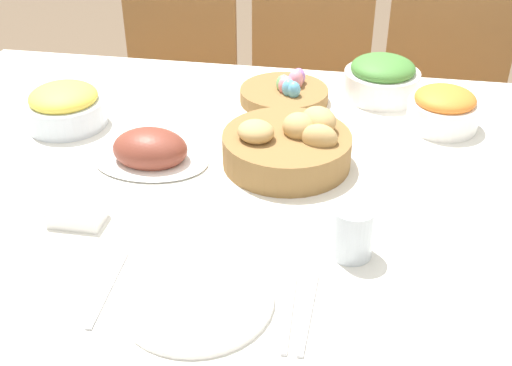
# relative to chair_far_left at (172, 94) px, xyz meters

# --- Properties ---
(dining_table) EXTENTS (1.76, 1.19, 0.76)m
(dining_table) POSITION_rel_chair_far_left_xyz_m (0.45, -0.91, -0.12)
(dining_table) COLOR silver
(dining_table) RESTS_ON ground
(chair_far_left) EXTENTS (0.44, 0.44, 0.90)m
(chair_far_left) POSITION_rel_chair_far_left_xyz_m (0.00, 0.00, 0.00)
(chair_far_left) COLOR olive
(chair_far_left) RESTS_ON ground
(chair_far_center) EXTENTS (0.42, 0.42, 0.90)m
(chair_far_center) POSITION_rel_chair_far_left_xyz_m (0.48, 0.00, 0.00)
(chair_far_center) COLOR olive
(chair_far_center) RESTS_ON ground
(chair_far_right) EXTENTS (0.42, 0.42, 0.90)m
(chair_far_right) POSITION_rel_chair_far_left_xyz_m (0.95, 0.00, 0.00)
(chair_far_right) COLOR olive
(chair_far_right) RESTS_ON ground
(bread_basket) EXTENTS (0.28, 0.28, 0.12)m
(bread_basket) POSITION_rel_chair_far_left_xyz_m (0.53, -0.85, 0.30)
(bread_basket) COLOR olive
(bread_basket) RESTS_ON dining_table
(egg_basket) EXTENTS (0.23, 0.23, 0.08)m
(egg_basket) POSITION_rel_chair_far_left_xyz_m (0.48, -0.54, 0.29)
(egg_basket) COLOR olive
(egg_basket) RESTS_ON dining_table
(ham_platter) EXTENTS (0.25, 0.18, 0.09)m
(ham_platter) POSITION_rel_chair_far_left_xyz_m (0.23, -0.90, 0.29)
(ham_platter) COLOR white
(ham_platter) RESTS_ON dining_table
(carrot_bowl) EXTENTS (0.17, 0.17, 0.10)m
(carrot_bowl) POSITION_rel_chair_far_left_xyz_m (0.86, -0.61, 0.31)
(carrot_bowl) COLOR white
(carrot_bowl) RESTS_ON dining_table
(pineapple_bowl) EXTENTS (0.19, 0.19, 0.10)m
(pineapple_bowl) POSITION_rel_chair_far_left_xyz_m (-0.02, -0.76, 0.31)
(pineapple_bowl) COLOR silver
(pineapple_bowl) RESTS_ON dining_table
(green_salad_bowl) EXTENTS (0.19, 0.19, 0.11)m
(green_salad_bowl) POSITION_rel_chair_far_left_xyz_m (0.72, -0.46, 0.31)
(green_salad_bowl) COLOR white
(green_salad_bowl) RESTS_ON dining_table
(dinner_plate) EXTENTS (0.25, 0.25, 0.01)m
(dinner_plate) POSITION_rel_chair_far_left_xyz_m (0.44, -1.30, 0.27)
(dinner_plate) COLOR white
(dinner_plate) RESTS_ON dining_table
(fork) EXTENTS (0.02, 0.18, 0.00)m
(fork) POSITION_rel_chair_far_left_xyz_m (0.29, -1.30, 0.26)
(fork) COLOR silver
(fork) RESTS_ON dining_table
(knife) EXTENTS (0.02, 0.18, 0.00)m
(knife) POSITION_rel_chair_far_left_xyz_m (0.59, -1.30, 0.26)
(knife) COLOR silver
(knife) RESTS_ON dining_table
(spoon) EXTENTS (0.02, 0.18, 0.00)m
(spoon) POSITION_rel_chair_far_left_xyz_m (0.62, -1.30, 0.26)
(spoon) COLOR silver
(spoon) RESTS_ON dining_table
(drinking_cup) EXTENTS (0.08, 0.08, 0.10)m
(drinking_cup) POSITION_rel_chair_far_left_xyz_m (0.67, -1.14, 0.31)
(drinking_cup) COLOR silver
(drinking_cup) RESTS_ON dining_table
(butter_dish) EXTENTS (0.10, 0.06, 0.03)m
(butter_dish) POSITION_rel_chair_far_left_xyz_m (0.16, -1.13, 0.28)
(butter_dish) COLOR white
(butter_dish) RESTS_ON dining_table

